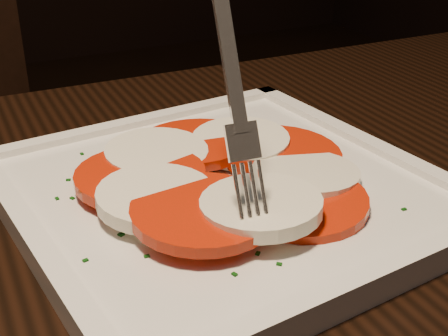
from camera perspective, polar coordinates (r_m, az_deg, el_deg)
name	(u,v)px	position (r m, az deg, el deg)	size (l,w,h in m)	color
plate	(224,194)	(0.47, 0.00, -2.43)	(0.30, 0.30, 0.01)	white
caprese_salad	(224,174)	(0.47, 0.00, -0.57)	(0.23, 0.22, 0.03)	red
fork	(224,58)	(0.40, -0.02, 10.05)	(0.03, 0.09, 0.18)	white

